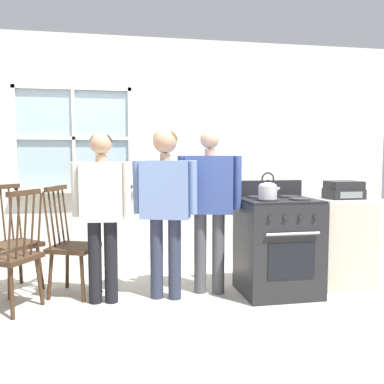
% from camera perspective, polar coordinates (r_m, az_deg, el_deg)
% --- Properties ---
extents(ground_plane, '(16.00, 16.00, 0.00)m').
position_cam_1_polar(ground_plane, '(3.95, -5.48, -14.96)').
color(ground_plane, '#B2AD9E').
extents(wall_back, '(6.40, 0.16, 2.70)m').
position_cam_1_polar(wall_back, '(5.11, -6.59, 4.85)').
color(wall_back, silver).
rests_on(wall_back, ground_plane).
extents(chair_by_window, '(0.53, 0.54, 1.05)m').
position_cam_1_polar(chair_by_window, '(4.28, -15.76, -7.06)').
color(chair_by_window, '#3D2819').
rests_on(chair_by_window, ground_plane).
extents(chair_near_wall, '(0.56, 0.56, 1.05)m').
position_cam_1_polar(chair_near_wall, '(4.03, -22.82, -8.00)').
color(chair_near_wall, '#3D2819').
rests_on(chair_near_wall, ground_plane).
extents(chair_center_cluster, '(0.58, 0.58, 1.05)m').
position_cam_1_polar(chair_center_cluster, '(4.59, -22.77, -6.43)').
color(chair_center_cluster, '#3D2819').
rests_on(chair_center_cluster, ground_plane).
extents(person_elderly_left, '(0.53, 0.24, 1.54)m').
position_cam_1_polar(person_elderly_left, '(3.91, -11.93, -1.32)').
color(person_elderly_left, black).
rests_on(person_elderly_left, ground_plane).
extents(person_teen_center, '(0.60, 0.34, 1.58)m').
position_cam_1_polar(person_teen_center, '(3.94, -3.58, -0.41)').
color(person_teen_center, '#2D3347').
rests_on(person_teen_center, ground_plane).
extents(person_adult_right, '(0.61, 0.33, 1.59)m').
position_cam_1_polar(person_adult_right, '(4.10, 2.35, -0.46)').
color(person_adult_right, '#4C4C51').
rests_on(person_adult_right, ground_plane).
extents(stove, '(0.72, 0.68, 1.08)m').
position_cam_1_polar(stove, '(4.25, 11.35, -6.96)').
color(stove, '#232326').
rests_on(stove, ground_plane).
extents(kettle, '(0.21, 0.17, 0.25)m').
position_cam_1_polar(kettle, '(3.99, 10.07, 0.30)').
color(kettle, '#B7B7BC').
rests_on(kettle, stove).
extents(potted_plant, '(0.15, 0.15, 0.25)m').
position_cam_1_polar(potted_plant, '(5.02, -13.97, 1.23)').
color(potted_plant, '#42474C').
rests_on(potted_plant, wall_back).
extents(side_counter, '(0.55, 0.50, 0.90)m').
position_cam_1_polar(side_counter, '(4.69, 19.25, -6.29)').
color(side_counter, beige).
rests_on(side_counter, ground_plane).
extents(stereo, '(0.34, 0.29, 0.18)m').
position_cam_1_polar(stereo, '(4.60, 19.57, 0.25)').
color(stereo, '#232326').
rests_on(stereo, side_counter).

